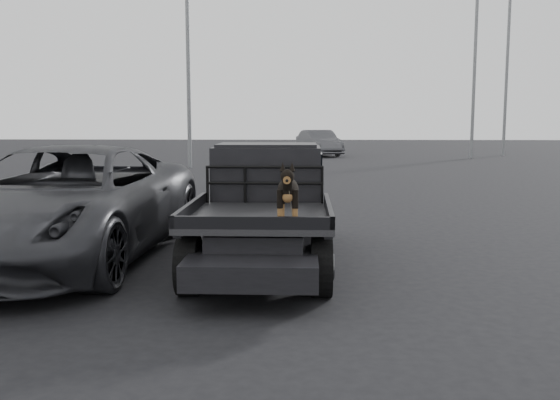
{
  "coord_description": "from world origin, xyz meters",
  "views": [
    {
      "loc": [
        0.76,
        -7.44,
        2.2
      ],
      "look_at": [
        0.48,
        -0.43,
        1.29
      ],
      "focal_mm": 40.0,
      "sensor_mm": 36.0,
      "label": 1
    }
  ],
  "objects_px": {
    "dog": "(288,195)",
    "floodlight_near": "(187,2)",
    "floodlight_mid": "(476,42)",
    "parked_suv": "(65,203)",
    "flatbed_ute": "(264,235)",
    "distant_car_a": "(319,143)",
    "floodlight_far": "(510,13)"
  },
  "relations": [
    {
      "from": "flatbed_ute",
      "to": "floodlight_near",
      "type": "bearing_deg",
      "value": 103.74
    },
    {
      "from": "flatbed_ute",
      "to": "distant_car_a",
      "type": "xyz_separation_m",
      "value": [
        1.46,
        28.65,
        0.31
      ]
    },
    {
      "from": "floodlight_near",
      "to": "floodlight_mid",
      "type": "relative_size",
      "value": 1.15
    },
    {
      "from": "dog",
      "to": "distant_car_a",
      "type": "xyz_separation_m",
      "value": [
        1.05,
        30.45,
        -0.52
      ]
    },
    {
      "from": "dog",
      "to": "parked_suv",
      "type": "height_order",
      "value": "parked_suv"
    },
    {
      "from": "dog",
      "to": "floodlight_near",
      "type": "bearing_deg",
      "value": 103.67
    },
    {
      "from": "flatbed_ute",
      "to": "parked_suv",
      "type": "distance_m",
      "value": 3.17
    },
    {
      "from": "flatbed_ute",
      "to": "parked_suv",
      "type": "height_order",
      "value": "parked_suv"
    },
    {
      "from": "flatbed_ute",
      "to": "dog",
      "type": "distance_m",
      "value": 2.02
    },
    {
      "from": "dog",
      "to": "floodlight_near",
      "type": "xyz_separation_m",
      "value": [
        -5.03,
        20.69,
        6.02
      ]
    },
    {
      "from": "floodlight_mid",
      "to": "floodlight_far",
      "type": "xyz_separation_m",
      "value": [
        2.71,
        3.02,
        1.99
      ]
    },
    {
      "from": "dog",
      "to": "distant_car_a",
      "type": "height_order",
      "value": "dog"
    },
    {
      "from": "dog",
      "to": "floodlight_near",
      "type": "height_order",
      "value": "floodlight_near"
    },
    {
      "from": "flatbed_ute",
      "to": "parked_suv",
      "type": "xyz_separation_m",
      "value": [
        -3.13,
        0.24,
        0.43
      ]
    },
    {
      "from": "dog",
      "to": "floodlight_far",
      "type": "bearing_deg",
      "value": 68.43
    },
    {
      "from": "floodlight_near",
      "to": "floodlight_far",
      "type": "bearing_deg",
      "value": 30.74
    },
    {
      "from": "floodlight_mid",
      "to": "floodlight_near",
      "type": "bearing_deg",
      "value": -153.52
    },
    {
      "from": "dog",
      "to": "floodlight_near",
      "type": "relative_size",
      "value": 0.06
    },
    {
      "from": "dog",
      "to": "floodlight_mid",
      "type": "distance_m",
      "value": 29.97
    },
    {
      "from": "parked_suv",
      "to": "floodlight_near",
      "type": "bearing_deg",
      "value": 97.11
    },
    {
      "from": "parked_suv",
      "to": "floodlight_mid",
      "type": "bearing_deg",
      "value": 65.77
    },
    {
      "from": "dog",
      "to": "floodlight_mid",
      "type": "height_order",
      "value": "floodlight_mid"
    },
    {
      "from": "distant_car_a",
      "to": "floodlight_mid",
      "type": "relative_size",
      "value": 0.4
    },
    {
      "from": "dog",
      "to": "distant_car_a",
      "type": "distance_m",
      "value": 30.48
    },
    {
      "from": "distant_car_a",
      "to": "floodlight_near",
      "type": "relative_size",
      "value": 0.35
    },
    {
      "from": "parked_suv",
      "to": "floodlight_far",
      "type": "xyz_separation_m",
      "value": [
        15.79,
        28.93,
        7.51
      ]
    },
    {
      "from": "floodlight_mid",
      "to": "floodlight_far",
      "type": "height_order",
      "value": "floodlight_far"
    },
    {
      "from": "dog",
      "to": "floodlight_mid",
      "type": "bearing_deg",
      "value": 71.16
    },
    {
      "from": "flatbed_ute",
      "to": "dog",
      "type": "relative_size",
      "value": 7.3
    },
    {
      "from": "distant_car_a",
      "to": "floodlight_near",
      "type": "height_order",
      "value": "floodlight_near"
    },
    {
      "from": "dog",
      "to": "distant_car_a",
      "type": "bearing_deg",
      "value": 88.03
    },
    {
      "from": "floodlight_far",
      "to": "distant_car_a",
      "type": "bearing_deg",
      "value": -177.38
    }
  ]
}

